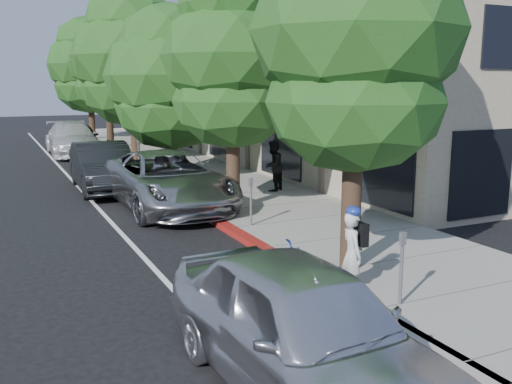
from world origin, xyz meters
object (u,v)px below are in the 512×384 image
street_tree_3 (132,59)px  near_car_a (304,329)px  cyclist (352,254)px  street_tree_4 (107,64)px  bicycle (262,277)px  pedestrian (273,166)px  white_pickup (72,139)px  street_tree_1 (232,60)px  street_tree_0 (357,38)px  silver_suv (167,180)px  street_tree_5 (89,66)px  street_tree_2 (170,78)px  dark_sedan (103,167)px  dark_suv_far (80,138)px

street_tree_3 → near_car_a: bearing=-98.2°
street_tree_3 → cyclist: 19.46m
street_tree_4 → near_car_a: street_tree_4 is taller
bicycle → pedestrian: size_ratio=1.22×
street_tree_4 → white_pickup: bearing=-147.1°
street_tree_1 → street_tree_4: size_ratio=0.93×
street_tree_0 → cyclist: (-0.65, -1.00, -3.88)m
street_tree_3 → near_car_a: 22.10m
street_tree_0 → white_pickup: street_tree_0 is taller
silver_suv → white_pickup: size_ratio=1.06×
silver_suv → white_pickup: bearing=91.8°
street_tree_4 → cyclist: size_ratio=4.93×
white_pickup → near_car_a: white_pickup is taller
near_car_a → street_tree_0: bearing=45.4°
street_tree_1 → street_tree_4: bearing=90.0°
street_tree_4 → street_tree_5: size_ratio=0.95×
street_tree_2 → street_tree_4: 12.03m
cyclist → street_tree_4: bearing=10.5°
near_car_a → pedestrian: (5.47, 11.56, 0.17)m
dark_sedan → bicycle: bearing=-86.7°
street_tree_1 → dark_suv_far: 17.97m
street_tree_2 → silver_suv: street_tree_2 is taller
bicycle → pedestrian: (4.76, 8.91, 0.47)m
street_tree_1 → cyclist: size_ratio=4.56×
street_tree_1 → dark_sedan: (-2.76, 5.45, -3.62)m
street_tree_4 → pedestrian: bearing=-81.5°
street_tree_0 → dark_sedan: size_ratio=1.42×
silver_suv → near_car_a: bearing=-99.3°
bicycle → dark_sedan: (-0.37, 12.30, 0.30)m
silver_suv → bicycle: bearing=-97.0°
silver_suv → pedestrian: pedestrian is taller
silver_suv → street_tree_2: bearing=69.8°
street_tree_5 → street_tree_3: bearing=-90.0°
street_tree_3 → street_tree_5: street_tree_3 is taller
street_tree_2 → silver_suv: (-1.53, -4.45, -3.12)m
cyclist → dark_sedan: (-2.11, 12.45, 0.08)m
bicycle → dark_suv_far: (0.63, 24.34, 0.24)m
street_tree_0 → near_car_a: street_tree_0 is taller
street_tree_4 → dark_suv_far: size_ratio=1.65×
street_tree_1 → street_tree_2: bearing=90.0°
street_tree_2 → pedestrian: street_tree_2 is taller
dark_sedan → pedestrian: 6.15m
cyclist → street_tree_2: bearing=9.2°
bicycle → cyclist: bearing=-85.6°
cyclist → pedestrian: 9.55m
near_car_a → pedestrian: pedestrian is taller
silver_suv → white_pickup: silver_suv is taller
street_tree_4 → near_car_a: size_ratio=1.54×
street_tree_4 → dark_sedan: (-2.76, -12.55, -3.99)m
street_tree_0 → street_tree_1: bearing=90.0°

